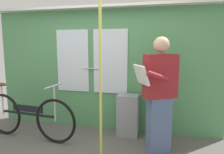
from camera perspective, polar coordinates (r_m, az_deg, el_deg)
train_door_wall at (r=3.76m, az=-2.61°, el=2.78°), size 4.04×0.28×2.14m
bicycle_near_door at (r=3.73m, az=-21.64°, el=-9.66°), size 1.72×0.44×0.91m
passenger_reading_newspaper at (r=3.00m, az=12.48°, el=-4.20°), size 0.62×0.56×1.62m
trash_bin_by_wall at (r=3.61m, az=4.34°, el=-10.13°), size 0.35×0.28×0.69m
handrail_pole at (r=2.71m, az=-3.08°, el=-1.04°), size 0.04×0.04×2.10m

